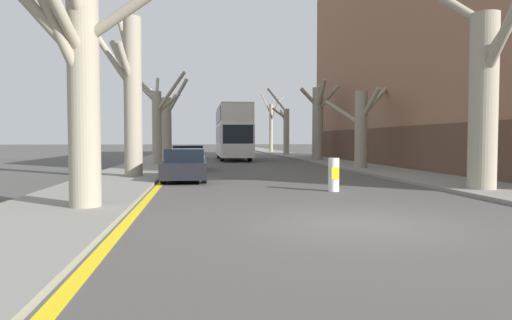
{
  "coord_description": "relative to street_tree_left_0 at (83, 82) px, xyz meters",
  "views": [
    {
      "loc": [
        -3.25,
        -9.11,
        1.76
      ],
      "look_at": [
        0.97,
        24.85,
        0.2
      ],
      "focal_mm": 32.0,
      "sensor_mm": 36.0,
      "label": 1
    }
  ],
  "objects": [
    {
      "name": "street_tree_right_0",
      "position": [
        11.97,
        2.58,
        0.16
      ],
      "size": [
        2.06,
        3.71,
        7.08
      ],
      "color": "gray",
      "rests_on": "ground"
    },
    {
      "name": "street_tree_right_1",
      "position": [
        12.1,
        14.24,
        -0.57
      ],
      "size": [
        4.35,
        3.82,
        5.08
      ],
      "color": "gray",
      "rests_on": "ground"
    },
    {
      "name": "building_facade_right",
      "position": [
        19.34,
        17.05,
        4.57
      ],
      "size": [
        10.08,
        32.13,
        15.4
      ],
      "color": "#93664C",
      "rests_on": "ground"
    },
    {
      "name": "street_tree_left_1",
      "position": [
        -0.26,
        9.47,
        0.77
      ],
      "size": [
        2.57,
        3.01,
        7.38
      ],
      "color": "gray",
      "rests_on": "ground"
    },
    {
      "name": "street_tree_right_2",
      "position": [
        12.31,
        24.79,
        0.26
      ],
      "size": [
        2.99,
        4.43,
        6.45
      ],
      "color": "gray",
      "rests_on": "ground"
    },
    {
      "name": "parked_car_0",
      "position": [
        2.12,
        8.21,
        -2.47
      ],
      "size": [
        1.83,
        4.03,
        1.35
      ],
      "color": "black",
      "rests_on": "ground"
    },
    {
      "name": "traffic_bollard",
      "position": [
        7.24,
        3.58,
        -2.55
      ],
      "size": [
        0.37,
        0.38,
        1.13
      ],
      "color": "white",
      "rests_on": "ground"
    },
    {
      "name": "street_tree_left_3",
      "position": [
        -0.08,
        29.15,
        0.06
      ],
      "size": [
        3.57,
        2.91,
        7.0
      ],
      "color": "gray",
      "rests_on": "ground"
    },
    {
      "name": "street_tree_left_0",
      "position": [
        0.0,
        0.0,
        0.0
      ],
      "size": [
        4.63,
        2.04,
        6.39
      ],
      "color": "gray",
      "rests_on": "ground"
    },
    {
      "name": "kerb_line_stripe",
      "position": [
        1.22,
        47.79,
        -3.11
      ],
      "size": [
        0.24,
        120.0,
        0.01
      ],
      "primitive_type": "cube",
      "color": "yellow",
      "rests_on": "ground"
    },
    {
      "name": "parked_car_1",
      "position": [
        2.12,
        14.77,
        -2.45
      ],
      "size": [
        1.87,
        4.11,
        1.42
      ],
      "color": "#9EA3AD",
      "rests_on": "ground"
    },
    {
      "name": "street_tree_right_4",
      "position": [
        12.21,
        48.39,
        0.52
      ],
      "size": [
        3.22,
        2.56,
        7.89
      ],
      "color": "gray",
      "rests_on": "ground"
    },
    {
      "name": "street_tree_left_2",
      "position": [
        -0.07,
        19.48,
        -0.0
      ],
      "size": [
        4.73,
        3.84,
        7.12
      ],
      "color": "gray",
      "rests_on": "ground"
    },
    {
      "name": "street_tree_right_3",
      "position": [
        11.95,
        37.13,
        -0.21
      ],
      "size": [
        2.37,
        1.92,
        7.34
      ],
      "color": "gray",
      "rests_on": "ground"
    },
    {
      "name": "double_decker_bus",
      "position": [
        5.62,
        27.94,
        -0.54
      ],
      "size": [
        2.57,
        10.63,
        4.57
      ],
      "color": "silver",
      "rests_on": "ground"
    },
    {
      "name": "ground_plane",
      "position": [
        6.0,
        -2.21,
        -3.12
      ],
      "size": [
        300.0,
        300.0,
        0.0
      ],
      "primitive_type": "plane",
      "color": "#4C4947"
    },
    {
      "name": "sidewalk_left",
      "position": [
        -0.66,
        47.79,
        -3.06
      ],
      "size": [
        3.39,
        120.0,
        0.12
      ],
      "primitive_type": "cube",
      "color": "gray",
      "rests_on": "ground"
    },
    {
      "name": "sidewalk_right",
      "position": [
        12.65,
        47.79,
        -3.06
      ],
      "size": [
        3.39,
        120.0,
        0.12
      ],
      "primitive_type": "cube",
      "color": "gray",
      "rests_on": "ground"
    }
  ]
}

